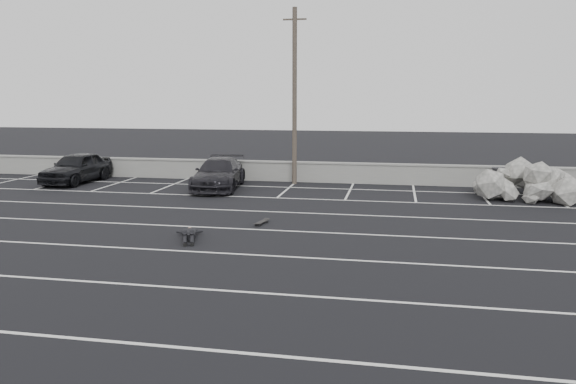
% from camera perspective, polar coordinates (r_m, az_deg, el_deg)
% --- Properties ---
extents(ground, '(120.00, 120.00, 0.00)m').
position_cam_1_polar(ground, '(16.59, -11.08, -5.89)').
color(ground, black).
rests_on(ground, ground).
extents(seawall, '(50.00, 0.45, 1.06)m').
position_cam_1_polar(seawall, '(29.69, -1.02, 2.17)').
color(seawall, gray).
rests_on(seawall, ground).
extents(stall_lines, '(36.00, 20.05, 0.01)m').
position_cam_1_polar(stall_lines, '(20.65, -6.75, -2.71)').
color(stall_lines, silver).
rests_on(stall_lines, ground).
extents(car_left, '(2.03, 4.68, 1.57)m').
position_cam_1_polar(car_left, '(31.11, -20.68, 2.34)').
color(car_left, black).
rests_on(car_left, ground).
extents(car_right, '(2.62, 5.25, 1.47)m').
position_cam_1_polar(car_right, '(27.36, -7.04, 1.86)').
color(car_right, black).
rests_on(car_right, ground).
extents(utility_pole, '(1.16, 0.23, 8.73)m').
position_cam_1_polar(utility_pole, '(28.46, 0.67, 9.67)').
color(utility_pole, '#4C4238').
rests_on(utility_pole, ground).
extents(trash_bin, '(0.71, 0.71, 1.07)m').
position_cam_1_polar(trash_bin, '(28.65, 20.62, 1.28)').
color(trash_bin, '#252527').
rests_on(trash_bin, ground).
extents(riprap_pile, '(4.94, 4.11, 1.30)m').
position_cam_1_polar(riprap_pile, '(26.65, 23.29, 0.48)').
color(riprap_pile, '#A4A099').
rests_on(riprap_pile, ground).
extents(person, '(2.20, 2.71, 0.44)m').
position_cam_1_polar(person, '(18.06, -10.00, -3.88)').
color(person, black).
rests_on(person, ground).
extents(skateboard, '(0.36, 0.81, 0.09)m').
position_cam_1_polar(skateboard, '(19.65, -2.70, -3.07)').
color(skateboard, black).
rests_on(skateboard, ground).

